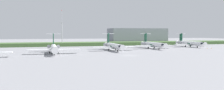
{
  "coord_description": "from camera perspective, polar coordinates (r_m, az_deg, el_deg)",
  "views": [
    {
      "loc": [
        -31.86,
        -87.35,
        9.16
      ],
      "look_at": [
        0.0,
        25.57,
        3.0
      ],
      "focal_mm": 36.65,
      "sensor_mm": 36.0,
      "label": 1
    }
  ],
  "objects": [
    {
      "name": "grass_berm",
      "position": [
        169.76,
        -4.92,
        0.3
      ],
      "size": [
        320.0,
        20.0,
        2.39
      ],
      "primitive_type": "cube",
      "color": "#426033",
      "rests_on": "ground"
    },
    {
      "name": "antenna_mast",
      "position": [
        162.32,
        -12.37,
        3.38
      ],
      "size": [
        4.4,
        0.5,
        25.15
      ],
      "color": "#B2B2B7",
      "rests_on": "ground"
    },
    {
      "name": "safety_cone_mid_marker",
      "position": [
        146.8,
        23.55,
        -0.72
      ],
      "size": [
        0.44,
        0.44,
        0.55
      ],
      "primitive_type": "cone",
      "color": "orange",
      "rests_on": "ground"
    },
    {
      "name": "regional_jet_third",
      "position": [
        119.43,
        0.31,
        -0.17
      ],
      "size": [
        22.81,
        31.0,
        9.0
      ],
      "color": "white",
      "rests_on": "ground"
    },
    {
      "name": "ground_plane",
      "position": [
        121.94,
        -0.57,
        -1.3
      ],
      "size": [
        500.0,
        500.0,
        0.0
      ],
      "primitive_type": "plane",
      "color": "gray"
    },
    {
      "name": "distant_hangar",
      "position": [
        202.46,
        6.27,
        2.26
      ],
      "size": [
        49.44,
        21.01,
        13.17
      ],
      "primitive_type": "cube",
      "color": "gray",
      "rests_on": "ground"
    },
    {
      "name": "safety_cone_front_marker",
      "position": [
        145.21,
        22.62,
        -0.73
      ],
      "size": [
        0.44,
        0.44,
        0.55
      ],
      "primitive_type": "cone",
      "color": "orange",
      "rests_on": "ground"
    },
    {
      "name": "regional_jet_fifth",
      "position": [
        159.99,
        18.81,
        0.47
      ],
      "size": [
        22.81,
        31.0,
        9.0
      ],
      "color": "white",
      "rests_on": "ground"
    },
    {
      "name": "regional_jet_second",
      "position": [
        104.84,
        -14.27,
        -0.71
      ],
      "size": [
        22.81,
        31.0,
        9.0
      ],
      "color": "white",
      "rests_on": "ground"
    },
    {
      "name": "regional_jet_fourth",
      "position": [
        137.03,
        10.12,
        0.19
      ],
      "size": [
        22.81,
        31.0,
        9.0
      ],
      "color": "white",
      "rests_on": "ground"
    }
  ]
}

